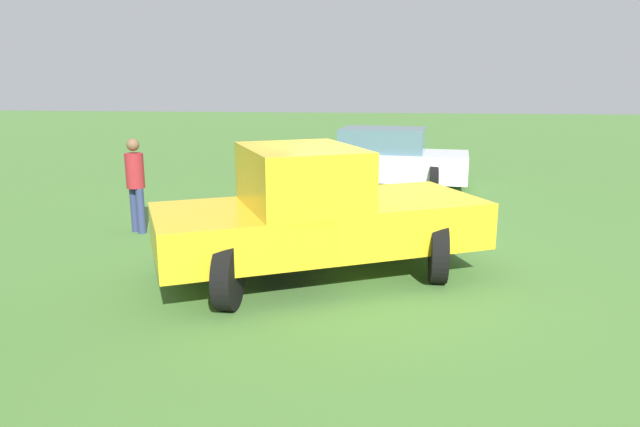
# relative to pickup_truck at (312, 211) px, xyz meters

# --- Properties ---
(ground_plane) EXTENTS (80.00, 80.00, 0.00)m
(ground_plane) POSITION_rel_pickup_truck_xyz_m (-0.93, 0.73, -0.95)
(ground_plane) COLOR #477533
(pickup_truck) EXTENTS (3.59, 4.82, 1.83)m
(pickup_truck) POSITION_rel_pickup_truck_xyz_m (0.00, 0.00, 0.00)
(pickup_truck) COLOR black
(pickup_truck) RESTS_ON ground_plane
(sedan_near) EXTENTS (2.57, 4.94, 1.49)m
(sedan_near) POSITION_rel_pickup_truck_xyz_m (-7.24, 0.74, -0.25)
(sedan_near) COLOR black
(sedan_near) RESTS_ON ground_plane
(person_bystander) EXTENTS (0.44, 0.44, 1.70)m
(person_bystander) POSITION_rel_pickup_truck_xyz_m (-2.02, -3.42, 0.01)
(person_bystander) COLOR navy
(person_bystander) RESTS_ON ground_plane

